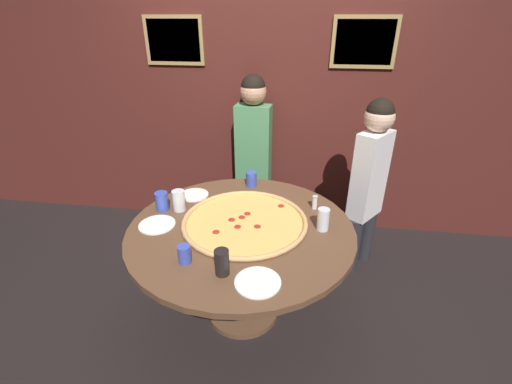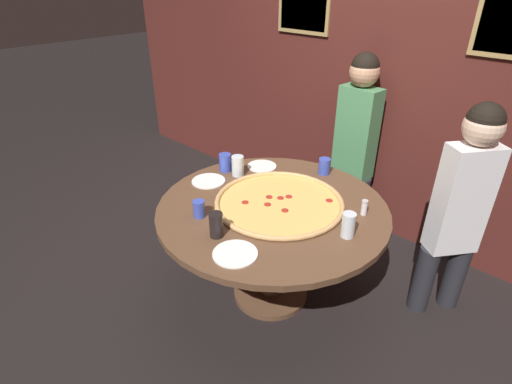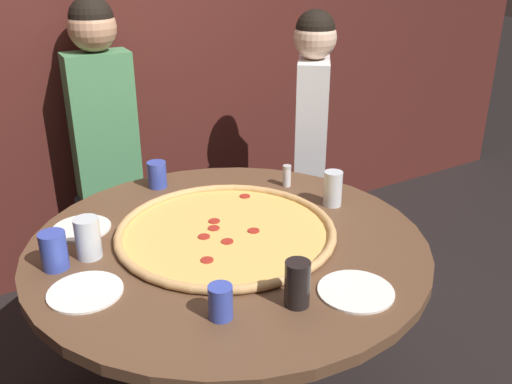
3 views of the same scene
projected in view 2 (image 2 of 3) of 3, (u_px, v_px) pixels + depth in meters
The scene contains 16 objects.
ground_plane at pixel (270, 293), 2.87m from camera, with size 24.00×24.00×0.00m, color black.
back_wall at pixel (387, 77), 3.07m from camera, with size 6.40×0.08×2.60m.
dining_table at pixel (272, 225), 2.57m from camera, with size 1.45×1.45×0.74m.
giant_pizza at pixel (279, 202), 2.51m from camera, with size 0.82×0.82×0.03m.
drink_cup_centre_back at pixel (199, 209), 2.37m from camera, with size 0.07×0.07×0.10m, color #384CB7.
drink_cup_front_edge at pixel (348, 225), 2.19m from camera, with size 0.08×0.08×0.15m, color silver.
drink_cup_near_left at pixel (238, 166), 2.84m from camera, with size 0.09×0.09×0.15m, color silver.
drink_cup_by_shaker at pixel (324, 166), 2.87m from camera, with size 0.08×0.08×0.12m, color #384CB7.
drink_cup_far_left at pixel (225, 163), 2.90m from camera, with size 0.09×0.09×0.13m, color #384CB7.
drink_cup_near_right at pixel (216, 225), 2.19m from camera, with size 0.08×0.08×0.15m, color black.
white_plate_near_front at pixel (235, 254), 2.08m from camera, with size 0.24×0.24×0.01m, color white.
white_plate_right_side at pixel (208, 181), 2.78m from camera, with size 0.23×0.23×0.01m, color white.
white_plate_left_side at pixel (262, 166), 2.99m from camera, with size 0.22×0.22×0.01m, color white.
condiment_shaker at pixel (364, 207), 2.39m from camera, with size 0.04×0.04×0.10m.
diner_far_left at pixel (461, 204), 2.38m from camera, with size 0.32×0.36×1.44m.
diner_side_left at pixel (356, 136), 3.21m from camera, with size 0.38×0.23×1.51m.
Camera 2 is at (1.38, -1.63, 2.05)m, focal length 28.00 mm.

